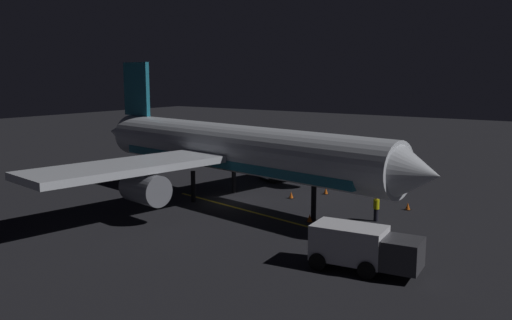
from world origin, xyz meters
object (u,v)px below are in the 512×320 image
Objects in this scene: traffic_cone_near_right at (326,191)px; catering_truck at (287,166)px; traffic_cone_under_wing at (291,195)px; traffic_cone_far at (408,207)px; baggage_truck at (361,248)px; ground_crew_worker at (376,208)px; airliner at (229,150)px; traffic_cone_near_left at (310,218)px.

catering_truck is at bearing -120.58° from traffic_cone_near_right.
traffic_cone_under_wing is 1.00× the size of traffic_cone_far.
catering_truck is (-18.19, -15.62, 0.11)m from baggage_truck.
baggage_truck is at bearing 18.14° from ground_crew_worker.
traffic_cone_far is (-13.45, -2.32, -0.92)m from baggage_truck.
baggage_truck is at bearing 60.88° from airliner.
traffic_cone_under_wing is at bearing -136.18° from baggage_truck.
traffic_cone_near_left is 8.83m from traffic_cone_near_right.
traffic_cone_near_right is (-14.70, -9.71, -0.92)m from baggage_truck.
traffic_cone_near_right is (-8.25, -3.12, 0.00)m from traffic_cone_near_left.
catering_truck reaches higher than traffic_cone_near_left.
traffic_cone_near_right is 1.00× the size of traffic_cone_under_wing.
traffic_cone_near_left is 1.00× the size of traffic_cone_under_wing.
traffic_cone_near_right is 7.49m from traffic_cone_far.
baggage_truck is at bearing 43.82° from traffic_cone_under_wing.
traffic_cone_far is at bearing 112.91° from airliner.
baggage_truck is 16.28m from traffic_cone_under_wing.
traffic_cone_near_right and traffic_cone_far have the same top height.
ground_crew_worker is 4.33m from traffic_cone_far.
traffic_cone_under_wing is at bearing -138.52° from traffic_cone_near_left.
ground_crew_worker is 3.16× the size of traffic_cone_far.
airliner is 19.83× the size of ground_crew_worker.
traffic_cone_far is (-7.00, 4.27, 0.00)m from traffic_cone_near_left.
traffic_cone_near_right is 1.00× the size of traffic_cone_far.
airliner is 6.13× the size of baggage_truck.
traffic_cone_near_left is at bearing -31.35° from traffic_cone_far.
traffic_cone_near_left and traffic_cone_near_right have the same top height.
baggage_truck reaches higher than traffic_cone_under_wing.
traffic_cone_far is at bearing 148.65° from traffic_cone_near_left.
baggage_truck is at bearing 40.65° from catering_truck.
catering_truck is 11.45× the size of traffic_cone_under_wing.
traffic_cone_near_right is at bearing -99.61° from traffic_cone_far.
traffic_cone_near_right is at bearing -146.56° from baggage_truck.
traffic_cone_under_wing is at bearing -106.95° from ground_crew_worker.
catering_truck is at bearing -174.87° from airliner.
ground_crew_worker is 3.16× the size of traffic_cone_near_left.
baggage_truck is (8.20, 14.72, -2.86)m from airliner.
traffic_cone_under_wing is at bearing -79.11° from traffic_cone_far.
ground_crew_worker is 4.56m from traffic_cone_near_left.
traffic_cone_near_left is at bearing 41.48° from traffic_cone_under_wing.
ground_crew_worker is at bearing 50.66° from traffic_cone_near_right.
airliner is 62.73× the size of traffic_cone_under_wing.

